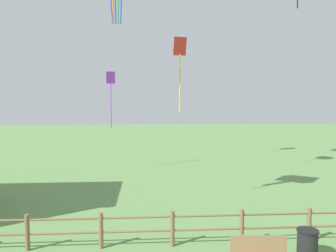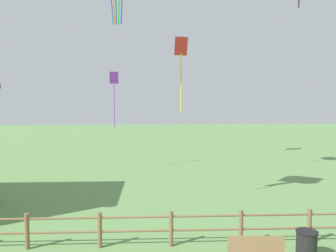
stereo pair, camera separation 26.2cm
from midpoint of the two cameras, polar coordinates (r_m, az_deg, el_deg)
The scene contains 4 objects.
wooden_fence at distance 10.80m, azimuth 1.25°, elevation -17.06°, with size 18.00×0.14×1.12m.
trash_bin at distance 10.90m, azimuth 23.65°, elevation -18.46°, with size 0.63×0.63×0.84m.
kite_red_diamond at distance 14.23m, azimuth 2.82°, elevation 11.09°, with size 0.58×0.30×3.20m.
kite_purple_streamer at distance 21.56m, azimuth -9.02°, elevation 6.16°, with size 0.58×0.27×3.62m.
Camera 2 is at (-0.57, -4.97, 4.58)m, focal length 35.00 mm.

